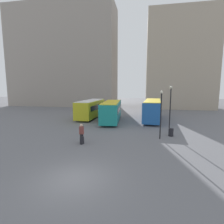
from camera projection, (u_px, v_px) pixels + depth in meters
name	position (u px, v px, depth m)	size (l,w,h in m)	color
ground_plane	(75.00, 179.00, 10.06)	(160.00, 160.00, 0.00)	slate
building_block_left	(64.00, 58.00, 50.77)	(30.29, 10.40, 27.74)	gray
building_block_right	(179.00, 62.00, 45.39)	(16.29, 11.59, 23.69)	tan
bus_0	(91.00, 108.00, 30.54)	(2.85, 9.34, 3.06)	gold
bus_1	(112.00, 111.00, 27.27)	(3.19, 9.67, 3.08)	#19847F
bus_2	(153.00, 109.00, 28.22)	(3.32, 10.27, 3.26)	#1E56A3
traveler	(81.00, 131.00, 16.71)	(0.52, 0.52, 1.82)	black
suitcase	(82.00, 140.00, 16.32)	(0.27, 0.45, 0.99)	black
lamp_post_0	(170.00, 106.00, 19.25)	(0.28, 0.28, 5.41)	black
lamp_post_1	(161.00, 111.00, 17.63)	(0.28, 0.28, 4.92)	black
trash_bin	(171.00, 132.00, 18.94)	(0.52, 0.52, 0.85)	black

